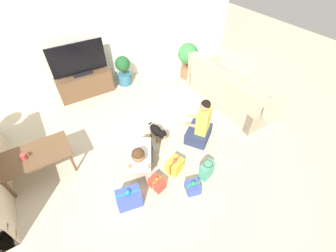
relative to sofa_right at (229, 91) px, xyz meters
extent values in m
plane|color=beige|center=(-2.40, -0.36, -0.31)|extent=(16.00, 16.00, 0.00)
cube|color=white|center=(-2.40, 2.27, 0.99)|extent=(8.40, 0.06, 2.60)
cube|color=#C6B293|center=(0.05, 0.00, -0.08)|extent=(0.89, 2.08, 0.45)
cube|color=#C6B293|center=(-0.29, 0.00, 0.35)|extent=(0.20, 2.08, 0.42)
cube|color=#C6B293|center=(0.05, -0.96, 0.01)|extent=(0.89, 0.16, 0.63)
cube|color=#C6B293|center=(0.05, 0.96, 0.01)|extent=(0.89, 0.16, 0.63)
cube|color=#EACC4C|center=(-0.09, -0.36, 0.29)|extent=(0.18, 0.34, 0.32)
cube|color=#9E4293|center=(-0.09, 0.36, 0.29)|extent=(0.18, 0.34, 0.32)
cube|color=brown|center=(-3.93, 0.15, 0.14)|extent=(1.05, 0.61, 0.03)
cylinder|color=brown|center=(-4.40, -0.10, -0.09)|extent=(0.04, 0.04, 0.43)
cylinder|color=brown|center=(-3.47, -0.10, -0.09)|extent=(0.04, 0.04, 0.43)
cylinder|color=brown|center=(-4.40, 0.40, -0.09)|extent=(0.04, 0.04, 0.43)
cylinder|color=brown|center=(-3.47, 0.40, -0.09)|extent=(0.04, 0.04, 0.43)
cube|color=brown|center=(-2.63, 2.00, -0.04)|extent=(1.21, 0.40, 0.54)
cube|color=black|center=(-2.63, 2.00, 0.25)|extent=(0.41, 0.20, 0.05)
cube|color=black|center=(-2.63, 2.00, 0.61)|extent=(1.18, 0.03, 0.66)
cylinder|color=#A36042|center=(-0.15, 1.39, -0.17)|extent=(0.33, 0.33, 0.28)
cylinder|color=brown|center=(-0.15, 1.39, 0.05)|extent=(0.06, 0.06, 0.15)
sphere|color=#3D8E47|center=(-0.15, 1.39, 0.34)|extent=(0.51, 0.51, 0.51)
cylinder|color=#336B84|center=(-1.67, 1.95, -0.17)|extent=(0.33, 0.33, 0.29)
cylinder|color=brown|center=(-1.67, 1.95, 0.03)|extent=(0.06, 0.06, 0.11)
sphere|color=#1E5628|center=(-1.67, 1.95, 0.24)|extent=(0.36, 0.36, 0.36)
cube|color=#23232D|center=(-2.37, -0.46, -0.17)|extent=(0.47, 0.53, 0.28)
cube|color=white|center=(-2.52, -0.72, 0.14)|extent=(0.55, 0.62, 0.49)
sphere|color=#8E6647|center=(-2.62, -0.89, 0.37)|extent=(0.21, 0.21, 0.21)
sphere|color=#472D19|center=(-2.62, -0.89, 0.40)|extent=(0.19, 0.19, 0.19)
cylinder|color=#8E6647|center=(-2.70, -0.73, -0.06)|extent=(0.20, 0.28, 0.44)
cylinder|color=#8E6647|center=(-2.45, -0.88, -0.06)|extent=(0.20, 0.28, 0.44)
cube|color=#283351|center=(-1.26, -0.57, -0.19)|extent=(0.66, 0.63, 0.24)
cube|color=gold|center=(-1.22, -0.62, 0.18)|extent=(0.38, 0.35, 0.49)
sphere|color=tan|center=(-1.23, -0.62, 0.50)|extent=(0.18, 0.18, 0.18)
sphere|color=black|center=(-1.22, -0.62, 0.53)|extent=(0.17, 0.17, 0.17)
cylinder|color=tan|center=(-1.23, -0.38, 0.10)|extent=(0.19, 0.25, 0.06)
cylinder|color=tan|center=(-1.44, -0.53, 0.10)|extent=(0.19, 0.25, 0.06)
ellipsoid|color=black|center=(-1.94, -0.15, -0.10)|extent=(0.21, 0.34, 0.19)
sphere|color=black|center=(-1.92, -0.34, -0.05)|extent=(0.16, 0.16, 0.16)
sphere|color=olive|center=(-1.91, -0.41, -0.07)|extent=(0.07, 0.07, 0.07)
cylinder|color=black|center=(-1.96, 0.04, -0.06)|extent=(0.04, 0.11, 0.12)
cylinder|color=olive|center=(-1.98, -0.25, -0.25)|extent=(0.04, 0.04, 0.11)
cylinder|color=olive|center=(-1.88, -0.24, -0.25)|extent=(0.04, 0.04, 0.11)
cylinder|color=olive|center=(-2.00, -0.05, -0.25)|extent=(0.04, 0.04, 0.11)
cylinder|color=olive|center=(-1.90, -0.04, -0.25)|extent=(0.04, 0.04, 0.11)
cube|color=yellow|center=(-2.04, -0.96, -0.19)|extent=(0.32, 0.29, 0.23)
cube|color=red|center=(-2.04, -0.96, -0.19)|extent=(0.26, 0.13, 0.23)
sphere|color=red|center=(-2.04, -0.96, -0.05)|extent=(0.07, 0.07, 0.07)
cube|color=#3D51BC|center=(-2.01, -1.44, -0.23)|extent=(0.26, 0.26, 0.17)
cube|color=#2D934C|center=(-2.01, -1.44, -0.23)|extent=(0.22, 0.09, 0.17)
sphere|color=#2D934C|center=(-2.01, -1.44, -0.12)|extent=(0.07, 0.07, 0.07)
cube|color=red|center=(-2.45, -1.09, -0.22)|extent=(0.23, 0.27, 0.18)
cube|color=orange|center=(-2.45, -1.09, -0.22)|extent=(0.18, 0.07, 0.18)
sphere|color=orange|center=(-2.45, -1.09, -0.10)|extent=(0.06, 0.06, 0.06)
cube|color=#3D51BC|center=(-2.94, -1.12, -0.17)|extent=(0.40, 0.30, 0.28)
cube|color=teal|center=(-2.94, -1.12, -0.17)|extent=(0.36, 0.10, 0.28)
sphere|color=teal|center=(-2.94, -1.12, 0.00)|extent=(0.08, 0.08, 0.08)
cube|color=#4CA384|center=(-1.67, -1.33, -0.16)|extent=(0.27, 0.20, 0.30)
torus|color=#4C3823|center=(-1.67, -1.33, 0.01)|extent=(0.19, 0.19, 0.01)
cylinder|color=#B23D38|center=(-4.06, 0.13, 0.20)|extent=(0.08, 0.08, 0.09)
torus|color=#B23D38|center=(-4.01, 0.13, 0.20)|extent=(0.06, 0.01, 0.06)
camera|label=1|loc=(-3.32, -2.83, 2.86)|focal=24.00mm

